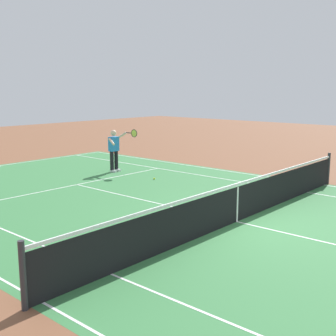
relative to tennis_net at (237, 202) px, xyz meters
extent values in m
plane|color=brown|center=(0.00, 0.00, -0.49)|extent=(60.00, 60.00, 0.00)
cube|color=#387A42|center=(0.00, 0.00, -0.49)|extent=(24.20, 11.40, 0.00)
cube|color=white|center=(0.00, -5.50, -0.49)|extent=(23.80, 0.05, 0.01)
cube|color=white|center=(0.00, 5.50, -0.49)|extent=(23.80, 0.05, 0.01)
cube|color=white|center=(0.00, -4.11, -0.49)|extent=(23.80, 0.05, 0.01)
cube|color=white|center=(0.00, 4.11, -0.49)|extent=(23.80, 0.05, 0.01)
cube|color=white|center=(6.40, 0.00, -0.49)|extent=(0.05, 8.22, 0.01)
cube|color=white|center=(0.00, 0.00, -0.49)|extent=(12.80, 0.05, 0.01)
cylinder|color=#2D2D33|center=(0.00, -5.80, 0.05)|extent=(0.10, 0.10, 1.08)
cylinder|color=#2D2D33|center=(0.00, 5.80, 0.05)|extent=(0.10, 0.10, 1.08)
cube|color=black|center=(0.00, 0.00, -0.05)|extent=(0.02, 11.60, 0.88)
cube|color=white|center=(0.00, 0.00, 0.46)|extent=(0.04, 11.60, 0.06)
cube|color=white|center=(0.00, 0.00, -0.05)|extent=(0.04, 0.06, 0.88)
cylinder|color=black|center=(7.24, -2.35, -0.04)|extent=(0.15, 0.15, 0.74)
cube|color=white|center=(7.18, -2.35, -0.45)|extent=(0.29, 0.12, 0.09)
cylinder|color=black|center=(7.25, -2.59, -0.04)|extent=(0.15, 0.15, 0.74)
cube|color=white|center=(7.19, -2.59, -0.45)|extent=(0.29, 0.12, 0.09)
cube|color=#2884D1|center=(7.25, -2.47, 0.61)|extent=(0.26, 0.39, 0.56)
sphere|color=beige|center=(7.25, -2.47, 1.04)|extent=(0.23, 0.23, 0.23)
cylinder|color=beige|center=(7.06, -2.20, 0.74)|extent=(0.42, 0.20, 0.26)
cylinder|color=beige|center=(7.09, -2.76, 0.94)|extent=(0.42, 0.24, 0.30)
cylinder|color=#232326|center=(6.78, -2.83, 1.05)|extent=(0.28, 0.05, 0.04)
torus|color=#232326|center=(6.49, -2.85, 1.05)|extent=(0.31, 0.04, 0.31)
cylinder|color=#C6D84C|center=(6.49, -2.85, 1.05)|extent=(0.27, 0.02, 0.27)
sphere|color=#CCE01E|center=(4.99, -2.37, -0.46)|extent=(0.07, 0.07, 0.07)
camera|label=1|loc=(-5.55, 8.91, 2.75)|focal=46.65mm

